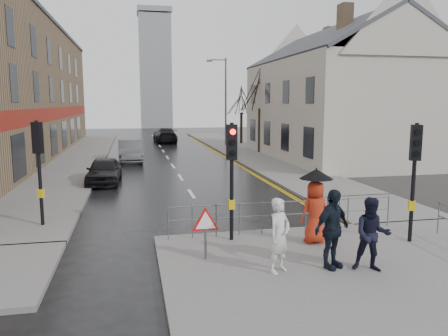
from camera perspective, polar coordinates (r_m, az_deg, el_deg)
name	(u,v)px	position (r m, az deg, el deg)	size (l,w,h in m)	color
ground	(226,247)	(12.72, 0.30, -10.25)	(120.00, 120.00, 0.00)	black
near_pavement	(391,285)	(10.74, 20.93, -14.06)	(10.00, 9.00, 0.14)	#605E5B
left_pavement	(80,156)	(35.22, -18.27, 1.54)	(4.00, 44.00, 0.14)	#605E5B
right_pavement	(239,149)	(38.08, 1.91, 2.46)	(4.00, 40.00, 0.14)	#605E5B
pavement_bridge_right	(375,209)	(17.78, 19.13, -5.03)	(4.00, 4.20, 0.14)	#605E5B
building_right_cream	(335,93)	(33.14, 14.33, 9.46)	(9.00, 16.40, 10.10)	#B0A999
church_tower	(155,72)	(74.04, -8.95, 12.23)	(5.00, 5.00, 18.00)	gray
traffic_signal_near_left	(232,161)	(12.38, 1.02, 0.94)	(0.28, 0.27, 3.40)	black
traffic_signal_near_right	(415,162)	(13.36, 23.64, 0.78)	(0.34, 0.33, 3.40)	black
traffic_signal_far_left	(38,154)	(15.15, -23.07, 1.65)	(0.34, 0.33, 3.40)	black
guard_railing_front	(284,209)	(13.55, 7.88, -5.36)	(7.14, 0.04, 1.00)	#595B5E
warning_sign	(205,225)	(11.13, -2.44, -7.39)	(0.80, 0.07, 1.35)	#595B5E
street_lamp	(224,96)	(40.64, -0.03, 9.40)	(1.83, 0.25, 8.00)	#595B5E
tree_near	(260,89)	(35.25, 4.74, 10.20)	(2.40, 2.40, 6.58)	black
tree_far	(241,99)	(43.08, 2.29, 8.97)	(2.40, 2.40, 5.64)	black
pedestrian_a	(279,235)	(10.38, 7.24, -8.73)	(0.65, 0.42, 1.77)	silver
pedestrian_b	(372,235)	(10.94, 18.77, -8.24)	(0.86, 0.67, 1.77)	black
pedestrian_with_umbrella	(315,204)	(12.59, 11.84, -4.56)	(0.96, 0.96, 2.13)	#AD2A14
pedestrian_d	(332,229)	(10.83, 13.93, -7.74)	(1.13, 0.47, 1.93)	black
car_parked	(104,171)	(22.98, -15.39, -0.34)	(1.58, 3.94, 1.34)	black
car_mid	(130,151)	(31.08, -12.16, 2.17)	(1.60, 4.58, 1.51)	#4A4C50
car_far	(165,135)	(45.61, -7.71, 4.27)	(2.14, 5.25, 1.52)	black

